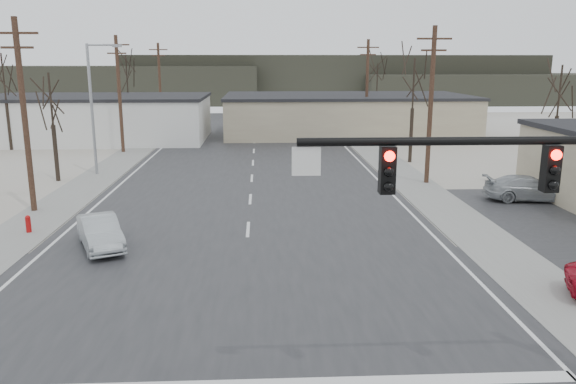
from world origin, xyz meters
name	(u,v)px	position (x,y,z in m)	size (l,w,h in m)	color
ground	(243,300)	(0.00, 0.00, 0.00)	(140.00, 140.00, 0.00)	silver
main_road	(251,195)	(0.00, 15.00, 0.02)	(18.00, 110.00, 0.05)	#28282B
cross_road	(243,299)	(0.00, 0.00, 0.02)	(90.00, 10.00, 0.04)	#28282B
sidewalk_left	(95,180)	(-10.60, 20.00, 0.03)	(3.00, 90.00, 0.06)	gray
sidewalk_right	(405,177)	(10.60, 20.00, 0.03)	(3.00, 90.00, 0.06)	gray
fire_hydrant	(28,224)	(-10.20, 8.00, 0.45)	(0.24, 0.24, 0.87)	#A50C0C
building_left_far	(96,118)	(-16.00, 40.00, 2.26)	(22.30, 12.30, 4.50)	silver
building_right_far	(346,114)	(10.00, 44.00, 2.15)	(26.30, 14.30, 4.30)	tan
upole_left_b	(24,113)	(-11.50, 12.00, 5.22)	(2.20, 0.30, 10.00)	#483021
upole_left_c	(119,92)	(-11.50, 32.00, 5.22)	(2.20, 0.30, 10.00)	#483021
upole_left_d	(160,84)	(-11.50, 52.00, 5.22)	(2.20, 0.30, 10.00)	#483021
upole_right_a	(431,103)	(11.50, 18.00, 5.22)	(2.20, 0.30, 10.00)	#483021
upole_right_b	(367,88)	(11.50, 40.00, 5.22)	(2.20, 0.30, 10.00)	#483021
streetlight_main	(94,102)	(-10.80, 22.00, 5.09)	(2.40, 0.25, 9.00)	gray
tree_left_near	(51,102)	(-13.00, 20.00, 5.23)	(3.30, 3.30, 7.35)	#2F241D
tree_right_mid	(413,86)	(12.50, 26.00, 5.93)	(3.74, 3.74, 8.33)	#2F241D
tree_left_far	(127,76)	(-14.00, 46.00, 6.28)	(3.96, 3.96, 8.82)	#2F241D
tree_right_far	(377,80)	(15.00, 52.00, 5.58)	(3.52, 3.52, 7.84)	#2F241D
tree_lot	(559,94)	(22.00, 22.00, 5.58)	(3.52, 3.52, 7.84)	#2F241D
tree_left_mid	(4,79)	(-22.00, 34.00, 6.28)	(3.96, 3.96, 8.82)	#2F241D
hill_left	(72,85)	(-35.00, 92.00, 3.50)	(70.00, 18.00, 7.00)	#333026
hill_center	(332,79)	(15.00, 96.00, 4.50)	(80.00, 18.00, 9.00)	#333026
hill_right	(516,88)	(50.00, 90.00, 2.75)	(60.00, 18.00, 5.50)	#333026
sedan_crossing	(100,232)	(-6.23, 5.63, 0.73)	(1.44, 4.13, 1.36)	#9CA3A6
car_far_a	(309,126)	(6.03, 45.51, 0.73)	(1.92, 4.72, 1.37)	black
car_far_b	(233,123)	(-2.65, 48.62, 0.80)	(1.77, 4.41, 1.50)	black
car_parked_silver	(528,188)	(15.92, 13.00, 0.74)	(1.97, 4.85, 1.41)	#91969A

